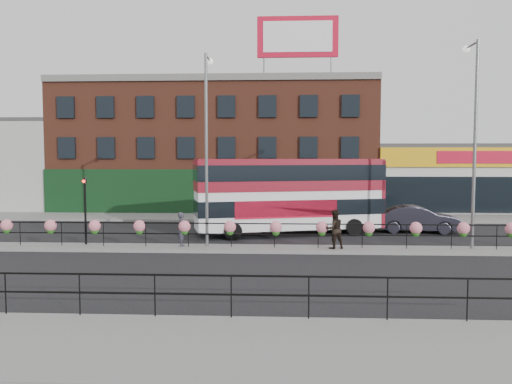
{
  "coord_description": "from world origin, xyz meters",
  "views": [
    {
      "loc": [
        1.26,
        -22.73,
        4.3
      ],
      "look_at": [
        0.0,
        3.0,
        2.5
      ],
      "focal_mm": 35.0,
      "sensor_mm": 36.0,
      "label": 1
    }
  ],
  "objects_px": {
    "car": "(417,219)",
    "lamp_column_west": "(207,133)",
    "lamp_column_east": "(473,126)",
    "double_decker_bus": "(290,188)",
    "pedestrian_a": "(182,229)",
    "pedestrian_b": "(334,229)"
  },
  "relations": [
    {
      "from": "car",
      "to": "lamp_column_west",
      "type": "relative_size",
      "value": 0.54
    },
    {
      "from": "lamp_column_west",
      "to": "lamp_column_east",
      "type": "height_order",
      "value": "lamp_column_east"
    },
    {
      "from": "car",
      "to": "lamp_column_east",
      "type": "height_order",
      "value": "lamp_column_east"
    },
    {
      "from": "double_decker_bus",
      "to": "pedestrian_a",
      "type": "relative_size",
      "value": 6.68
    },
    {
      "from": "lamp_column_west",
      "to": "pedestrian_b",
      "type": "bearing_deg",
      "value": -5.0
    },
    {
      "from": "car",
      "to": "lamp_column_west",
      "type": "bearing_deg",
      "value": 121.47
    },
    {
      "from": "pedestrian_a",
      "to": "lamp_column_west",
      "type": "xyz_separation_m",
      "value": [
        1.17,
        0.28,
        4.48
      ]
    },
    {
      "from": "car",
      "to": "pedestrian_b",
      "type": "xyz_separation_m",
      "value": [
        -5.36,
        -6.09,
        0.27
      ]
    },
    {
      "from": "double_decker_bus",
      "to": "car",
      "type": "distance_m",
      "value": 7.58
    },
    {
      "from": "car",
      "to": "lamp_column_west",
      "type": "distance_m",
      "value": 13.38
    },
    {
      "from": "pedestrian_b",
      "to": "lamp_column_east",
      "type": "xyz_separation_m",
      "value": [
        6.27,
        0.55,
        4.67
      ]
    },
    {
      "from": "double_decker_bus",
      "to": "pedestrian_b",
      "type": "distance_m",
      "value": 5.56
    },
    {
      "from": "pedestrian_a",
      "to": "lamp_column_west",
      "type": "height_order",
      "value": "lamp_column_west"
    },
    {
      "from": "double_decker_bus",
      "to": "car",
      "type": "bearing_deg",
      "value": 8.63
    },
    {
      "from": "double_decker_bus",
      "to": "pedestrian_b",
      "type": "bearing_deg",
      "value": -68.94
    },
    {
      "from": "double_decker_bus",
      "to": "car",
      "type": "relative_size",
      "value": 2.23
    },
    {
      "from": "car",
      "to": "double_decker_bus",
      "type": "bearing_deg",
      "value": 103.67
    },
    {
      "from": "lamp_column_west",
      "to": "pedestrian_a",
      "type": "bearing_deg",
      "value": -166.73
    },
    {
      "from": "double_decker_bus",
      "to": "lamp_column_east",
      "type": "height_order",
      "value": "lamp_column_east"
    },
    {
      "from": "car",
      "to": "pedestrian_a",
      "type": "distance_m",
      "value": 13.71
    },
    {
      "from": "pedestrian_a",
      "to": "pedestrian_b",
      "type": "distance_m",
      "value": 7.04
    },
    {
      "from": "lamp_column_east",
      "to": "double_decker_bus",
      "type": "bearing_deg",
      "value": 151.52
    }
  ]
}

